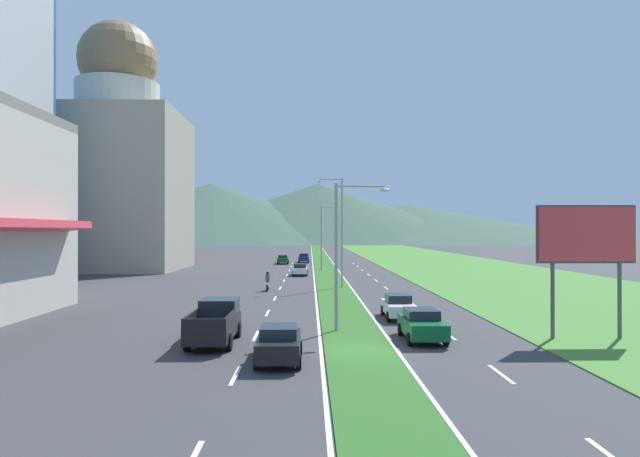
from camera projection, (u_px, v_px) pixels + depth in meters
ground_plane at (359, 352)px, 25.21m from camera, size 600.00×600.00×0.00m
grass_median at (324, 266)px, 85.19m from camera, size 3.20×240.00×0.06m
grass_verge_right at (457, 266)px, 85.58m from camera, size 24.00×240.00×0.06m
lane_dash_left_2 at (235, 375)px, 21.08m from camera, size 0.16×2.80×0.01m
lane_dash_left_3 at (256, 336)px, 29.06m from camera, size 0.16×2.80×0.01m
lane_dash_left_4 at (267, 313)px, 37.04m from camera, size 0.16×2.80×0.01m
lane_dash_left_5 at (275, 298)px, 45.02m from camera, size 0.16×2.80×0.01m
lane_dash_left_6 at (280, 288)px, 53.00m from camera, size 0.16×2.80×0.01m
lane_dash_left_7 at (284, 281)px, 60.99m from camera, size 0.16×2.80×0.01m
lane_dash_left_8 at (287, 275)px, 68.97m from camera, size 0.16×2.80×0.01m
lane_dash_left_9 at (289, 270)px, 76.95m from camera, size 0.16×2.80×0.01m
lane_dash_left_10 at (291, 267)px, 84.93m from camera, size 0.16×2.80×0.01m
lane_dash_left_11 at (293, 263)px, 92.91m from camera, size 0.16×2.80×0.01m
lane_dash_right_2 at (501, 374)px, 21.27m from camera, size 0.16×2.80×0.01m
lane_dash_right_3 at (449, 335)px, 29.25m from camera, size 0.16×2.80×0.01m
lane_dash_right_4 at (419, 313)px, 37.23m from camera, size 0.16×2.80×0.01m
lane_dash_right_5 at (400, 298)px, 45.21m from camera, size 0.16×2.80×0.01m
lane_dash_right_6 at (386, 288)px, 53.20m from camera, size 0.16×2.80×0.01m
lane_dash_right_7 at (376, 280)px, 61.18m from camera, size 0.16×2.80×0.01m
lane_dash_right_8 at (368, 275)px, 69.16m from camera, size 0.16×2.80×0.01m
lane_dash_right_9 at (362, 270)px, 77.14m from camera, size 0.16×2.80×0.01m
lane_dash_right_10 at (357, 266)px, 85.12m from camera, size 0.16×2.80×0.01m
lane_dash_right_11 at (353, 263)px, 93.10m from camera, size 0.16×2.80×0.01m
edge_line_median_left at (313, 266)px, 85.16m from camera, size 0.16×240.00×0.01m
edge_line_median_right at (336, 266)px, 85.23m from camera, size 0.16×240.00×0.01m
domed_building at (118, 167)px, 78.99m from camera, size 18.16×18.16×35.41m
midrise_colored at (151, 203)px, 116.37m from camera, size 14.09×14.09×22.74m
hill_far_left at (211, 212)px, 291.65m from camera, size 194.49×194.49×30.49m
hill_far_center at (319, 212)px, 303.82m from camera, size 185.96×185.96×31.39m
hill_far_right at (408, 222)px, 322.97m from camera, size 223.43×223.43×20.58m
street_lamp_near at (343, 245)px, 30.29m from camera, size 3.06×0.45×8.13m
street_lamp_mid at (340, 226)px, 53.42m from camera, size 2.59×0.36×10.64m
street_lamp_far at (324, 233)px, 76.51m from camera, size 3.17×0.31×8.87m
billboard_roadside at (586, 240)px, 28.06m from camera, size 5.11×0.28×6.84m
car_0 at (422, 324)px, 27.86m from camera, size 1.97×4.24×1.56m
car_1 at (300, 269)px, 68.10m from camera, size 1.86×4.21×1.46m
car_2 at (304, 258)px, 95.80m from camera, size 1.90×4.09×1.58m
car_3 at (279, 343)px, 23.21m from camera, size 1.90×4.06×1.55m
car_4 at (283, 259)px, 91.91m from camera, size 1.87×4.32×1.47m
car_5 at (398, 306)px, 34.83m from camera, size 1.85×4.24×1.50m
pickup_truck_0 at (215, 322)px, 27.36m from camera, size 2.18×5.40×2.00m
motorcycle_rider at (268, 283)px, 50.66m from camera, size 0.36×2.00×1.80m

